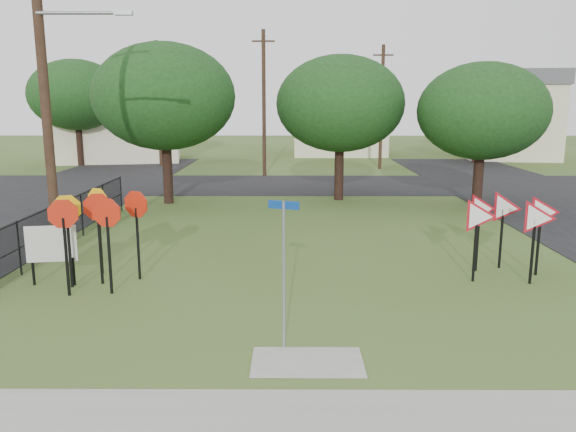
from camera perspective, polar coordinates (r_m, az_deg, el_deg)
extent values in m
plane|color=#38541F|center=(12.60, 1.67, -9.87)|extent=(140.00, 140.00, 0.00)
cube|color=gray|center=(8.82, 2.33, -19.76)|extent=(30.00, 1.60, 0.02)
cube|color=black|center=(32.07, 0.84, 3.21)|extent=(60.00, 8.00, 0.02)
cube|color=gray|center=(10.40, 1.98, -14.62)|extent=(2.00, 1.20, 0.02)
cylinder|color=gray|center=(10.44, -0.43, -6.16)|extent=(0.06, 0.06, 2.84)
cube|color=navy|center=(10.11, -0.44, 1.13)|extent=(0.56, 0.20, 0.15)
cube|color=black|center=(15.09, -18.53, -3.06)|extent=(0.06, 0.06, 1.92)
cube|color=black|center=(15.19, -14.99, -2.75)|extent=(0.06, 0.06, 1.92)
cube|color=black|center=(14.24, -17.68, -3.85)|extent=(0.06, 0.06, 1.92)
cube|color=black|center=(15.06, -21.30, -3.28)|extent=(0.06, 0.06, 1.92)
cube|color=black|center=(15.97, -18.53, -2.27)|extent=(0.06, 0.06, 1.92)
cube|color=black|center=(14.44, -21.58, -3.91)|extent=(0.06, 0.06, 1.92)
cube|color=black|center=(15.31, 18.44, -3.29)|extent=(0.06, 0.06, 1.69)
cube|color=black|center=(15.64, 23.57, -3.36)|extent=(0.06, 0.06, 1.69)
cube|color=black|center=(16.29, 18.69, -2.44)|extent=(0.06, 0.06, 1.69)
cube|color=black|center=(16.80, 20.83, -2.18)|extent=(0.06, 0.06, 1.69)
cube|color=black|center=(16.49, 24.06, -2.67)|extent=(0.06, 0.06, 1.69)
cube|color=black|center=(15.77, -24.45, -5.14)|extent=(0.05, 0.05, 0.72)
cube|color=black|center=(15.36, -20.93, -5.28)|extent=(0.05, 0.05, 0.72)
cube|color=silver|center=(15.38, -22.92, -2.62)|extent=(1.23, 0.23, 0.93)
cylinder|color=#3B271B|center=(17.69, -23.54, 11.86)|extent=(0.28, 0.28, 10.00)
cylinder|color=gray|center=(17.32, -20.39, 18.78)|extent=(2.40, 0.10, 0.10)
cube|color=gray|center=(16.96, -16.37, 19.19)|extent=(0.50, 0.18, 0.12)
cylinder|color=#3B271B|center=(35.78, -2.46, 11.26)|extent=(0.24, 0.24, 9.00)
cube|color=#3B271B|center=(35.98, -2.52, 17.33)|extent=(1.40, 0.10, 0.10)
cylinder|color=#3B271B|center=(40.24, 9.49, 10.78)|extent=(0.24, 0.24, 8.50)
cube|color=#3B271B|center=(40.37, 9.66, 15.82)|extent=(1.40, 0.10, 0.10)
cylinder|color=#3B271B|center=(42.85, -13.02, 11.01)|extent=(0.24, 0.24, 9.00)
cube|color=#3B271B|center=(43.02, -13.25, 16.07)|extent=(1.40, 0.10, 0.10)
cylinder|color=black|center=(16.71, -25.64, -2.97)|extent=(0.05, 0.05, 1.50)
cylinder|color=black|center=(18.75, -22.63, -1.26)|extent=(0.05, 0.05, 1.50)
cylinder|color=black|center=(20.84, -20.21, 0.12)|extent=(0.05, 0.05, 1.50)
cylinder|color=black|center=(22.97, -18.23, 1.24)|extent=(0.05, 0.05, 1.50)
cylinder|color=black|center=(25.13, -16.60, 2.17)|extent=(0.05, 0.05, 1.50)
cube|color=black|center=(19.66, -21.50, 1.49)|extent=(0.03, 11.50, 0.03)
cube|color=black|center=(19.79, -21.35, -0.53)|extent=(0.03, 11.50, 0.03)
cube|color=black|center=(19.79, -21.35, -0.53)|extent=(0.01, 11.50, 1.50)
cube|color=beige|center=(47.77, -16.57, 9.04)|extent=(10.08, 8.46, 6.00)
cube|color=#515157|center=(47.79, -16.81, 13.35)|extent=(10.58, 8.88, 1.20)
cube|color=beige|center=(51.96, 5.12, 9.06)|extent=(8.00, 8.00, 5.00)
cube|color=#515157|center=(51.93, 5.18, 12.47)|extent=(8.40, 8.40, 1.20)
cube|color=beige|center=(51.15, 21.54, 8.84)|extent=(7.91, 7.91, 6.00)
cube|color=#515157|center=(51.17, 21.84, 12.87)|extent=(8.30, 8.30, 1.20)
cylinder|color=black|center=(26.57, -12.12, 4.09)|extent=(0.44, 0.44, 2.62)
ellipsoid|color=#143414|center=(26.37, -12.44, 11.77)|extent=(6.40, 6.40, 4.80)
cylinder|color=black|center=(27.05, 5.20, 4.24)|extent=(0.44, 0.44, 2.45)
ellipsoid|color=#143414|center=(26.84, 5.33, 11.30)|extent=(6.00, 6.00, 4.50)
cylinder|color=black|center=(26.32, 18.72, 3.29)|extent=(0.44, 0.44, 2.27)
ellipsoid|color=#143414|center=(26.10, 19.16, 10.03)|extent=(5.60, 5.60, 4.20)
cylinder|color=black|center=(44.71, -20.39, 6.61)|extent=(0.44, 0.44, 2.80)
ellipsoid|color=#143414|center=(44.60, -20.73, 11.45)|extent=(6.80, 6.80, 5.10)
cylinder|color=black|center=(46.14, 18.49, 6.64)|extent=(0.44, 0.44, 2.45)
ellipsoid|color=#143414|center=(46.02, 18.76, 10.77)|extent=(6.00, 6.00, 4.50)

